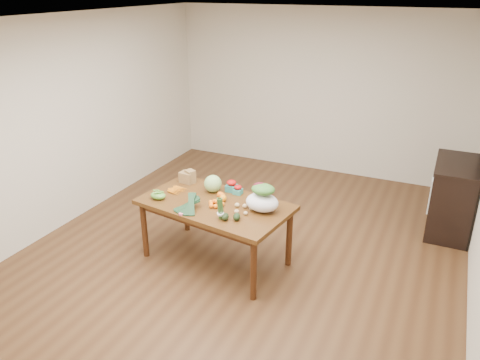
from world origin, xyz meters
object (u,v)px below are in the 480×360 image
at_px(cabbage, 213,184).
at_px(kale_bunch, 187,205).
at_px(dining_table, 216,232).
at_px(cabinet, 452,197).
at_px(mandarin_cluster, 216,202).
at_px(paper_bag, 187,176).
at_px(asparagus_bundle, 220,208).
at_px(salad_bag, 262,199).

bearing_deg(cabbage, kale_bunch, -91.59).
distance_m(dining_table, kale_bunch, 0.58).
xyz_separation_m(dining_table, cabinet, (2.44, 1.94, 0.10)).
bearing_deg(mandarin_cluster, dining_table, 127.46).
relative_size(cabinet, paper_bag, 4.44).
height_order(cabinet, paper_bag, cabinet).
relative_size(paper_bag, kale_bunch, 0.57).
relative_size(cabbage, kale_bunch, 0.51).
bearing_deg(dining_table, cabbage, 130.28).
bearing_deg(asparagus_bundle, cabbage, 132.92).
bearing_deg(paper_bag, dining_table, -32.63).
bearing_deg(cabinet, dining_table, -141.44).
relative_size(paper_bag, asparagus_bundle, 0.92).
height_order(mandarin_cluster, kale_bunch, kale_bunch).
distance_m(paper_bag, cabbage, 0.44).
bearing_deg(salad_bag, paper_bag, 163.66).
xyz_separation_m(cabinet, paper_bag, (-3.02, -1.57, 0.36)).
bearing_deg(salad_bag, cabbage, 162.84).
bearing_deg(dining_table, cabinet, 47.22).
distance_m(cabinet, cabbage, 3.12).
bearing_deg(paper_bag, cabinet, 27.52).
xyz_separation_m(cabinet, cabbage, (-2.60, -1.68, 0.38)).
bearing_deg(kale_bunch, cabbage, 97.07).
bearing_deg(mandarin_cluster, cabbage, 122.75).
bearing_deg(asparagus_bundle, kale_bunch, -172.09).
bearing_deg(cabinet, mandarin_cluster, -140.09).
height_order(asparagus_bundle, salad_bag, salad_bag).
bearing_deg(salad_bag, kale_bunch, -154.16).
xyz_separation_m(mandarin_cluster, kale_bunch, (-0.22, -0.26, 0.04)).
bearing_deg(paper_bag, kale_bunch, -59.53).
relative_size(cabbage, mandarin_cluster, 1.14).
xyz_separation_m(paper_bag, kale_bunch, (0.40, -0.69, -0.00)).
xyz_separation_m(cabinet, asparagus_bundle, (-2.20, -2.27, 0.40)).
bearing_deg(cabinet, cabbage, -147.04).
distance_m(paper_bag, kale_bunch, 0.80).
bearing_deg(mandarin_cluster, cabinet, 39.91).
bearing_deg(salad_bag, dining_table, -176.07).
height_order(cabinet, salad_bag, salad_bag).
xyz_separation_m(asparagus_bundle, salad_bag, (0.32, 0.36, 0.02)).
height_order(kale_bunch, salad_bag, salad_bag).
xyz_separation_m(cabbage, mandarin_cluster, (0.20, -0.32, -0.06)).
relative_size(kale_bunch, asparagus_bundle, 1.60).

